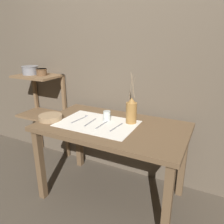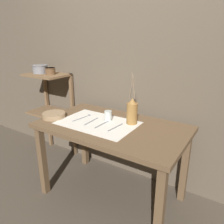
% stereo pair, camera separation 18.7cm
% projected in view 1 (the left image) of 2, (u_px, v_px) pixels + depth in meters
% --- Properties ---
extents(ground_plane, '(12.00, 12.00, 0.00)m').
position_uv_depth(ground_plane, '(112.00, 195.00, 2.16)').
color(ground_plane, brown).
extents(stone_wall_back, '(7.00, 0.06, 2.40)m').
position_uv_depth(stone_wall_back, '(134.00, 66.00, 2.17)').
color(stone_wall_back, brown).
rests_on(stone_wall_back, ground_plane).
extents(wooden_table, '(1.30, 0.75, 0.75)m').
position_uv_depth(wooden_table, '(112.00, 135.00, 1.94)').
color(wooden_table, brown).
rests_on(wooden_table, ground_plane).
extents(wooden_shelf_unit, '(0.50, 0.36, 1.07)m').
position_uv_depth(wooden_shelf_unit, '(43.00, 101.00, 2.62)').
color(wooden_shelf_unit, brown).
rests_on(wooden_shelf_unit, ground_plane).
extents(linen_cloth, '(0.68, 0.46, 0.00)m').
position_uv_depth(linen_cloth, '(97.00, 123.00, 1.94)').
color(linen_cloth, white).
rests_on(linen_cloth, wooden_table).
extents(pitcher_with_flowers, '(0.10, 0.10, 0.45)m').
position_uv_depth(pitcher_with_flowers, '(131.00, 111.00, 1.92)').
color(pitcher_with_flowers, olive).
rests_on(pitcher_with_flowers, wooden_table).
extents(wooden_bowl, '(0.21, 0.21, 0.05)m').
position_uv_depth(wooden_bowl, '(50.00, 117.00, 2.02)').
color(wooden_bowl, '#9E7F5B').
rests_on(wooden_bowl, wooden_table).
extents(glass_tumbler_near, '(0.07, 0.07, 0.09)m').
position_uv_depth(glass_tumbler_near, '(107.00, 116.00, 1.99)').
color(glass_tumbler_near, silver).
rests_on(glass_tumbler_near, wooden_table).
extents(spoon_outer, '(0.05, 0.21, 0.02)m').
position_uv_depth(spoon_outer, '(84.00, 117.00, 2.07)').
color(spoon_outer, gray).
rests_on(spoon_outer, wooden_table).
extents(fork_outer, '(0.02, 0.20, 0.00)m').
position_uv_depth(fork_outer, '(90.00, 122.00, 1.96)').
color(fork_outer, gray).
rests_on(fork_outer, wooden_table).
extents(knife_center, '(0.02, 0.20, 0.00)m').
position_uv_depth(knife_center, '(102.00, 125.00, 1.91)').
color(knife_center, gray).
rests_on(knife_center, wooden_table).
extents(fork_inner, '(0.03, 0.20, 0.00)m').
position_uv_depth(fork_inner, '(116.00, 127.00, 1.85)').
color(fork_inner, gray).
rests_on(fork_inner, wooden_table).
extents(metal_pot_large, '(0.19, 0.19, 0.10)m').
position_uv_depth(metal_pot_large, '(30.00, 70.00, 2.51)').
color(metal_pot_large, gray).
rests_on(metal_pot_large, wooden_shelf_unit).
extents(metal_pot_small, '(0.12, 0.12, 0.08)m').
position_uv_depth(metal_pot_small, '(42.00, 72.00, 2.44)').
color(metal_pot_small, brown).
rests_on(metal_pot_small, wooden_shelf_unit).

